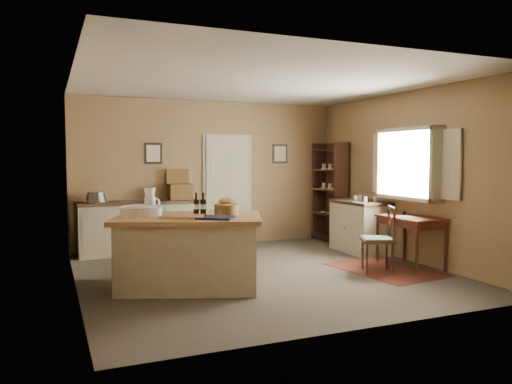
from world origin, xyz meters
TOP-DOWN VIEW (x-y plane):
  - ground at (0.00, 0.00)m, footprint 5.00×5.00m
  - wall_back at (0.00, 2.50)m, footprint 5.00×0.10m
  - wall_front at (0.00, -2.50)m, footprint 5.00×0.10m
  - wall_left at (-2.50, 0.00)m, footprint 0.10×5.00m
  - wall_right at (2.50, 0.00)m, footprint 0.10×5.00m
  - ceiling at (0.00, 0.00)m, footprint 5.00×5.00m
  - door at (0.35, 2.47)m, footprint 0.97×0.06m
  - framed_prints at (0.20, 2.48)m, footprint 2.82×0.02m
  - window at (2.42, -0.20)m, footprint 0.25×1.99m
  - work_island at (-1.17, -0.32)m, footprint 2.11×1.74m
  - sideboard at (-1.34, 2.20)m, footprint 2.07×0.59m
  - rug at (1.75, -0.50)m, footprint 1.31×1.74m
  - writing_desk at (2.20, -0.50)m, footprint 0.60×0.98m
  - desk_chair at (1.54, -0.58)m, footprint 0.58×0.58m
  - right_cabinet at (2.20, 0.80)m, footprint 0.62×1.11m
  - shelving_unit at (2.35, 2.00)m, footprint 0.33×0.87m

SIDE VIEW (x-z plane):
  - ground at x=0.00m, z-range 0.00..0.00m
  - rug at x=1.75m, z-range 0.00..0.01m
  - right_cabinet at x=2.20m, z-range -0.04..0.95m
  - desk_chair at x=1.54m, z-range 0.00..0.93m
  - sideboard at x=-1.34m, z-range -0.11..1.07m
  - work_island at x=-1.17m, z-range -0.12..1.08m
  - writing_desk at x=2.20m, z-range 0.27..1.08m
  - shelving_unit at x=2.35m, z-range 0.00..1.93m
  - door at x=0.35m, z-range 0.00..2.11m
  - wall_back at x=0.00m, z-range 0.00..2.70m
  - wall_front at x=0.00m, z-range 0.00..2.70m
  - wall_left at x=-2.50m, z-range 0.00..2.70m
  - wall_right at x=2.50m, z-range 0.00..2.70m
  - window at x=2.42m, z-range 0.99..2.11m
  - framed_prints at x=0.20m, z-range 1.53..1.91m
  - ceiling at x=0.00m, z-range 2.70..2.70m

